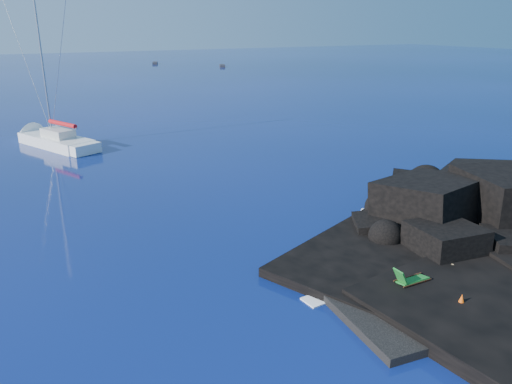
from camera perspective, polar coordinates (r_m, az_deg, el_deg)
ground at (r=19.59m, az=10.95°, el=-15.90°), size 400.00×400.00×0.00m
headland at (r=30.18m, az=26.95°, el=-4.84°), size 24.00×24.00×3.60m
beach at (r=22.63m, az=19.26°, el=-11.58°), size 9.08×6.86×0.70m
surf_foam at (r=25.74m, az=12.74°, el=-7.12°), size 10.00×8.00×0.06m
sailboat at (r=50.76m, az=-21.83°, el=4.86°), size 7.94×13.53×14.16m
deck_chair at (r=22.39m, az=17.50°, el=-9.08°), size 1.62×0.72×1.11m
towel at (r=24.26m, az=21.15°, el=-8.67°), size 1.93×1.47×0.05m
sunbather at (r=24.20m, az=21.19°, el=-8.35°), size 1.71×1.11×0.26m
marker_cone at (r=21.63m, az=22.41°, el=-11.47°), size 0.46×0.46×0.61m
distant_boat_a at (r=148.78m, az=-11.46°, el=14.15°), size 2.69×4.53×0.58m
distant_boat_b at (r=136.60m, az=-3.88°, el=14.09°), size 2.77×4.44×0.57m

